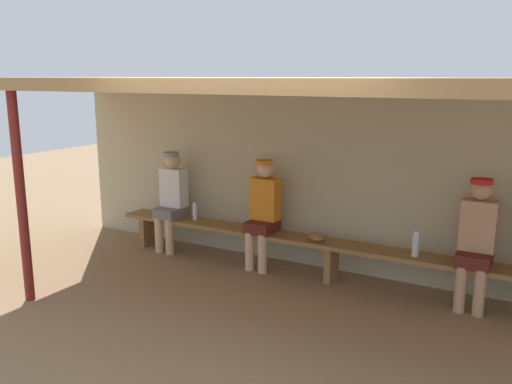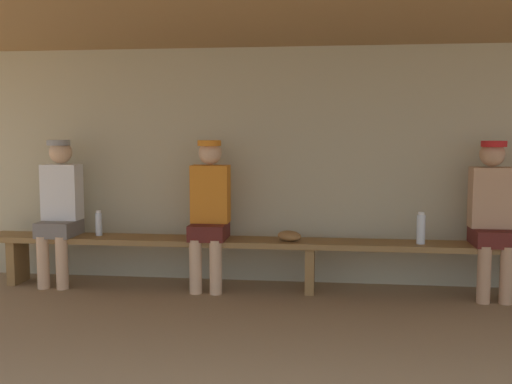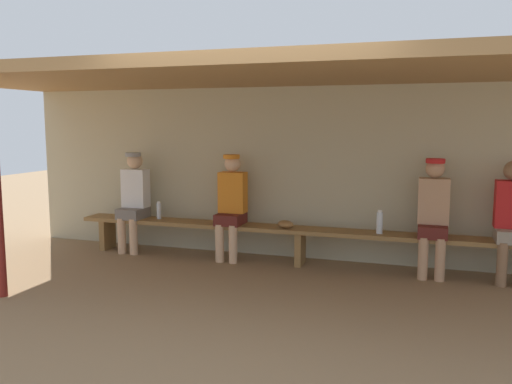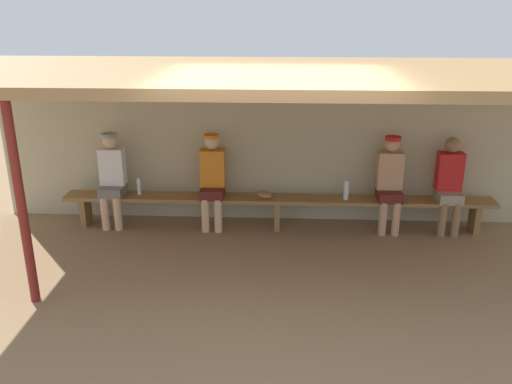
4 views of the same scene
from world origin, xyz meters
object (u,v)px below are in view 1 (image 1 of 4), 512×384
(bench, at_px, (332,248))
(player_near_post, at_px, (263,209))
(player_with_sunglasses, at_px, (477,238))
(player_middle, at_px, (171,196))
(water_bottle_green, at_px, (416,244))
(support_post, at_px, (21,199))
(water_bottle_clear, at_px, (195,212))
(baseball_glove_tan, at_px, (317,237))

(bench, distance_m, player_near_post, 0.97)
(player_with_sunglasses, bearing_deg, player_near_post, 180.00)
(bench, relative_size, player_with_sunglasses, 4.46)
(player_with_sunglasses, relative_size, player_near_post, 1.00)
(player_middle, distance_m, player_near_post, 1.41)
(player_with_sunglasses, height_order, water_bottle_green, player_with_sunglasses)
(water_bottle_green, bearing_deg, support_post, -149.64)
(player_near_post, bearing_deg, bench, -0.23)
(player_near_post, height_order, water_bottle_clear, player_near_post)
(player_middle, xyz_separation_m, player_with_sunglasses, (3.86, 0.00, 0.00))
(support_post, relative_size, water_bottle_clear, 9.35)
(support_post, bearing_deg, baseball_glove_tan, 40.72)
(bench, relative_size, player_middle, 4.46)
(player_near_post, xyz_separation_m, water_bottle_clear, (-1.05, 0.03, -0.17))
(player_near_post, bearing_deg, player_with_sunglasses, 0.00)
(player_near_post, height_order, baseball_glove_tan, player_near_post)
(player_middle, distance_m, water_bottle_green, 3.27)
(water_bottle_green, bearing_deg, player_with_sunglasses, 2.84)
(bench, bearing_deg, baseball_glove_tan, -172.04)
(support_post, bearing_deg, bench, 39.01)
(bench, distance_m, water_bottle_green, 0.97)
(support_post, height_order, player_near_post, support_post)
(support_post, relative_size, bench, 0.37)
(player_near_post, bearing_deg, water_bottle_green, -0.90)
(water_bottle_green, bearing_deg, water_bottle_clear, 178.87)
(player_with_sunglasses, xyz_separation_m, water_bottle_clear, (-3.49, 0.03, -0.17))
(support_post, bearing_deg, player_middle, 82.61)
(support_post, xyz_separation_m, bench, (2.59, 2.10, -0.71))
(bench, bearing_deg, player_near_post, 179.77)
(player_middle, bearing_deg, bench, -0.09)
(player_middle, relative_size, water_bottle_clear, 5.71)
(bench, bearing_deg, player_with_sunglasses, 0.13)
(water_bottle_green, distance_m, water_bottle_clear, 2.91)
(support_post, distance_m, player_with_sunglasses, 4.65)
(player_near_post, bearing_deg, water_bottle_clear, 178.47)
(bench, xyz_separation_m, player_near_post, (-0.91, 0.00, 0.36))
(bench, xyz_separation_m, water_bottle_clear, (-1.96, 0.03, 0.18))
(player_with_sunglasses, relative_size, water_bottle_green, 4.87)
(player_with_sunglasses, xyz_separation_m, baseball_glove_tan, (-1.72, -0.03, -0.24))
(player_with_sunglasses, height_order, baseball_glove_tan, player_with_sunglasses)
(player_with_sunglasses, bearing_deg, baseball_glove_tan, -179.03)
(player_middle, bearing_deg, baseball_glove_tan, -0.78)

